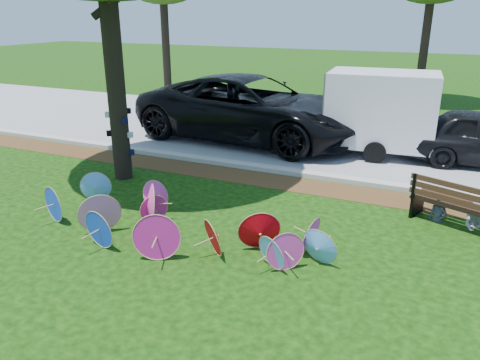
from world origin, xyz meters
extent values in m
plane|color=black|center=(0.00, 0.00, 0.00)|extent=(90.00, 90.00, 0.00)
cube|color=#472D16|center=(0.00, 4.50, 0.01)|extent=(90.00, 1.00, 0.01)
cube|color=#B7B5AD|center=(0.00, 5.20, 0.06)|extent=(90.00, 0.30, 0.12)
cube|color=gray|center=(0.00, 9.35, 0.01)|extent=(90.00, 8.00, 0.01)
cylinder|color=black|center=(-3.28, 3.24, 2.62)|extent=(0.44, 0.44, 5.23)
cone|color=blue|center=(-1.32, 0.06, 0.36)|extent=(0.74, 0.31, 0.73)
cone|color=#58A0F1|center=(-2.84, 1.70, 0.34)|extent=(0.63, 0.46, 0.68)
cone|color=#FC3EA8|center=(1.87, 0.68, 0.33)|extent=(0.59, 0.54, 0.67)
cone|color=#58A0F1|center=(1.71, 0.62, 0.31)|extent=(0.64, 0.48, 0.61)
cone|color=#FC3EA8|center=(-1.36, 1.89, 0.34)|extent=(0.49, 0.73, 0.65)
cone|color=#FC3EA8|center=(2.16, 1.40, 0.34)|extent=(0.34, 0.70, 0.67)
cone|color=#C01E81|center=(-0.19, 0.14, 0.41)|extent=(0.83, 0.51, 0.83)
cone|color=pink|center=(-1.75, 0.54, 0.40)|extent=(0.73, 0.74, 0.82)
cone|color=#C01E81|center=(-1.08, 1.33, 0.29)|extent=(0.43, 0.54, 0.59)
cone|color=#FC3EA8|center=(-1.14, 1.27, 0.40)|extent=(0.68, 0.74, 0.80)
cone|color=#BA030D|center=(0.65, 0.63, 0.34)|extent=(0.68, 0.65, 0.69)
cone|color=#BA030D|center=(1.29, 1.07, 0.38)|extent=(0.79, 0.64, 0.77)
cone|color=blue|center=(-2.87, 0.58, 0.37)|extent=(0.73, 0.38, 0.74)
cone|color=#58A0F1|center=(2.35, 1.02, 0.33)|extent=(0.70, 0.41, 0.67)
imported|color=black|center=(-1.79, 7.94, 1.02)|extent=(7.61, 4.02, 2.04)
cube|color=silver|center=(2.23, 7.98, 1.33)|extent=(3.08, 2.09, 2.67)
imported|color=#393F4E|center=(4.08, 3.66, 0.50)|extent=(0.43, 0.35, 1.01)
imported|color=silver|center=(4.78, 3.66, 0.53)|extent=(0.54, 0.43, 1.05)
cylinder|color=black|center=(-8.34, 13.35, 2.50)|extent=(0.36, 0.36, 5.00)
cylinder|color=black|center=(2.68, 16.54, 2.50)|extent=(0.36, 0.36, 5.00)
camera|label=1|loc=(3.96, -5.72, 3.99)|focal=35.00mm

